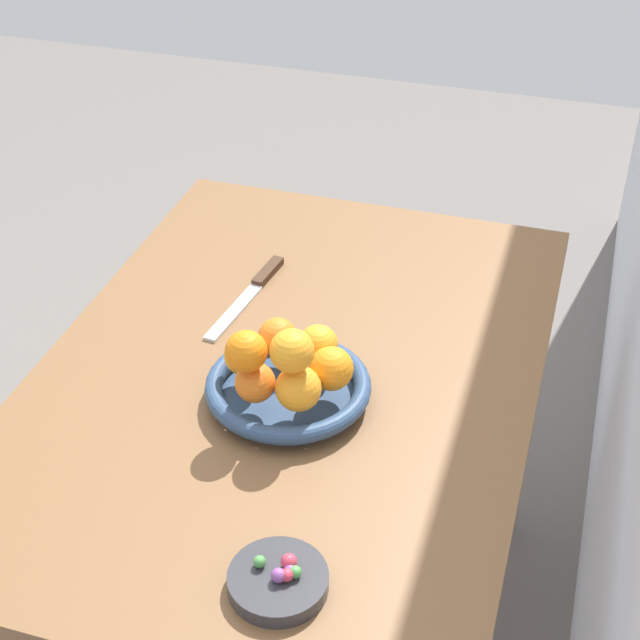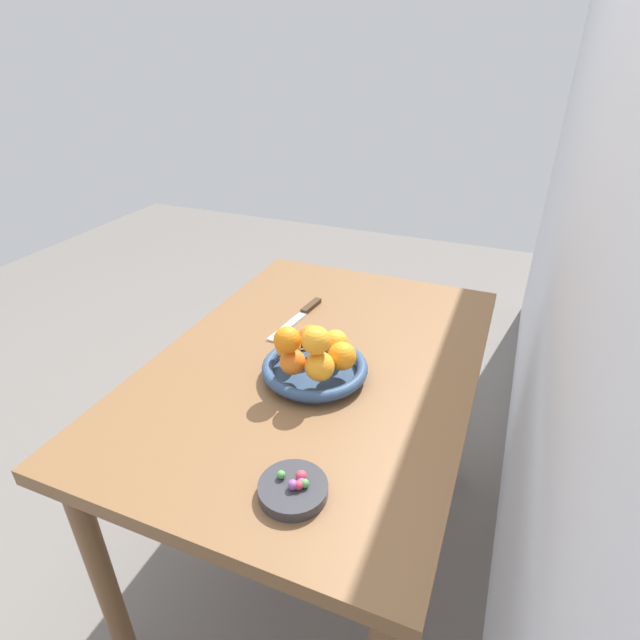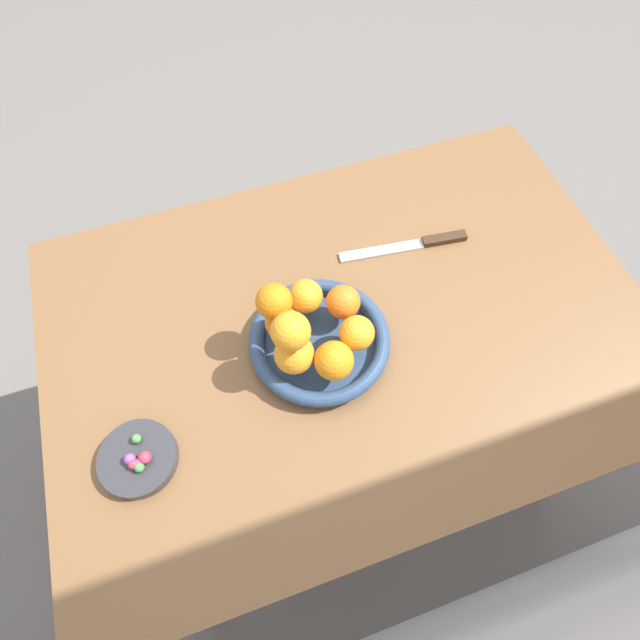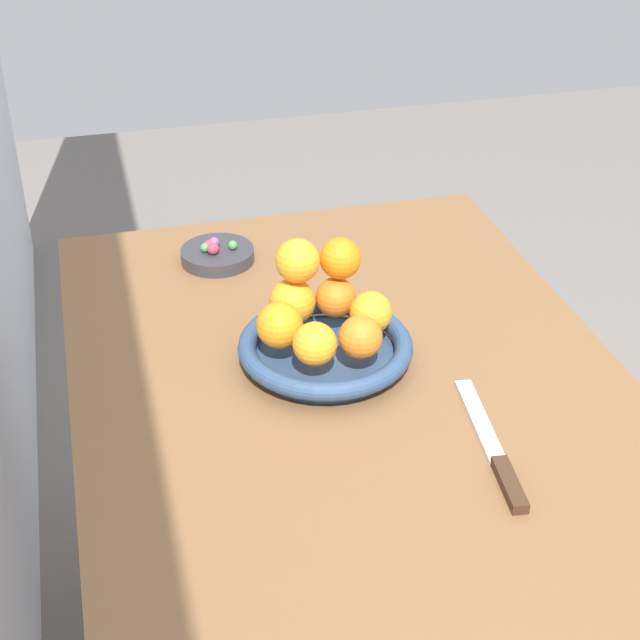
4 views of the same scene
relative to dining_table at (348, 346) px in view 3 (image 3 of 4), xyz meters
The scene contains 19 objects.
ground_plane 0.65m from the dining_table, ahead, with size 6.00×6.00×0.00m, color slate.
dining_table is the anchor object (origin of this frame).
fruit_bowl 0.13m from the dining_table, 19.09° to the left, with size 0.25×0.25×0.04m.
candy_dish 0.43m from the dining_table, 16.90° to the left, with size 0.12×0.12×0.02m, color #333338.
orange_0 0.16m from the dining_table, 35.75° to the right, with size 0.06×0.06×0.06m, color orange.
orange_1 0.18m from the dining_table, 30.63° to the right, with size 0.06×0.06×0.06m, color orange.
orange_2 0.20m from the dining_table, ahead, with size 0.06×0.06×0.06m, color orange.
orange_3 0.21m from the dining_table, 25.17° to the left, with size 0.07×0.07×0.07m, color orange.
orange_4 0.20m from the dining_table, 53.24° to the left, with size 0.06×0.06×0.06m, color orange.
orange_5 0.17m from the dining_table, 75.65° to the left, with size 0.06×0.06×0.06m, color orange.
orange_6 0.25m from the dining_table, ahead, with size 0.06×0.06×0.06m, color orange.
orange_7 0.26m from the dining_table, 21.88° to the left, with size 0.06×0.06×0.06m, color orange.
candy_ball_0 0.44m from the dining_table, 18.37° to the left, with size 0.02×0.02×0.02m, color #C6384C.
candy_ball_1 0.44m from the dining_table, 18.84° to the left, with size 0.01×0.01×0.01m, color #8C4C99.
candy_ball_2 0.45m from the dining_table, 17.06° to the left, with size 0.02×0.02×0.02m, color #8C4C99.
candy_ball_3 0.42m from the dining_table, 13.77° to the left, with size 0.02×0.02×0.02m, color #4C9947.
candy_ball_4 0.43m from the dining_table, 18.72° to the left, with size 0.02×0.02×0.02m, color #C6384C.
candy_ball_5 0.44m from the dining_table, 19.72° to the left, with size 0.02×0.02×0.02m, color #4C9947.
knife 0.24m from the dining_table, 145.42° to the right, with size 0.26×0.05×0.01m.
Camera 3 is at (0.19, 0.39, 1.54)m, focal length 28.00 mm.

